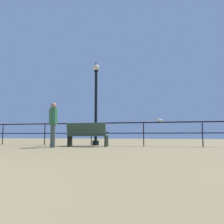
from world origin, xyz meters
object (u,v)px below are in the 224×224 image
(bench_near_left, at_px, (87,133))
(lamppost_center, at_px, (96,101))
(person_by_bench, at_px, (53,122))
(seagull_on_rail, at_px, (159,120))

(bench_near_left, bearing_deg, lamppost_center, 90.05)
(lamppost_center, bearing_deg, bench_near_left, -89.95)
(bench_near_left, relative_size, lamppost_center, 0.45)
(bench_near_left, xyz_separation_m, person_by_bench, (-1.00, -1.05, 0.45))
(bench_near_left, relative_size, person_by_bench, 1.02)
(lamppost_center, height_order, seagull_on_rail, lamppost_center)
(person_by_bench, xyz_separation_m, seagull_on_rail, (3.96, 1.96, 0.12))
(lamppost_center, distance_m, seagull_on_rail, 3.13)
(lamppost_center, xyz_separation_m, person_by_bench, (-1.00, -2.22, -1.10))
(lamppost_center, relative_size, seagull_on_rail, 10.86)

